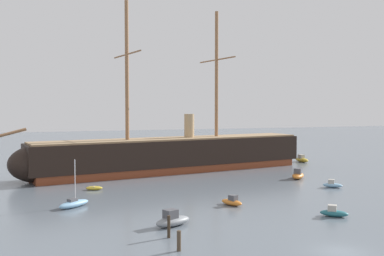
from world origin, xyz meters
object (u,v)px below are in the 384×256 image
at_px(motorboat_far_right, 302,159).
at_px(dinghy_alongside_bow, 94,188).
at_px(mooring_piling_nearest, 179,241).
at_px(sailboat_mid_left, 74,203).
at_px(motorboat_foreground_right, 334,212).
at_px(motorboat_mid_right, 332,185).
at_px(motorboat_alongside_stern, 298,175).
at_px(motorboat_foreground_left, 172,220).
at_px(motorboat_distant_centre, 167,160).
at_px(motorboat_near_centre, 232,202).
at_px(mooring_piling_left_pair, 169,227).
at_px(tall_ship, 174,154).

bearing_deg(motorboat_far_right, dinghy_alongside_bow, -158.71).
bearing_deg(mooring_piling_nearest, sailboat_mid_left, 109.78).
bearing_deg(motorboat_foreground_right, motorboat_mid_right, 53.59).
bearing_deg(motorboat_far_right, motorboat_alongside_stern, -124.73).
bearing_deg(dinghy_alongside_bow, motorboat_foreground_left, -77.19).
height_order(motorboat_foreground_right, mooring_piling_nearest, mooring_piling_nearest).
height_order(motorboat_far_right, mooring_piling_nearest, mooring_piling_nearest).
relative_size(motorboat_far_right, motorboat_distant_centre, 1.20).
relative_size(motorboat_near_centre, mooring_piling_nearest, 1.94).
bearing_deg(motorboat_mid_right, motorboat_foreground_right, -126.41).
bearing_deg(motorboat_foreground_left, mooring_piling_nearest, -102.79).
xyz_separation_m(motorboat_near_centre, dinghy_alongside_bow, (-15.09, 16.12, -0.17)).
distance_m(motorboat_foreground_right, motorboat_near_centre, 12.37).
bearing_deg(motorboat_near_centre, mooring_piling_left_pair, -136.80).
bearing_deg(motorboat_far_right, motorboat_foreground_left, -135.80).
distance_m(motorboat_foreground_left, dinghy_alongside_bow, 23.53).
bearing_deg(motorboat_mid_right, sailboat_mid_left, -178.81).
bearing_deg(tall_ship, motorboat_foreground_right, -80.15).
bearing_deg(motorboat_distant_centre, motorboat_foreground_right, -85.39).
bearing_deg(motorboat_far_right, tall_ship, -171.49).
height_order(motorboat_far_right, motorboat_distant_centre, motorboat_far_right).
bearing_deg(mooring_piling_nearest, motorboat_mid_right, 33.63).
bearing_deg(motorboat_mid_right, motorboat_far_right, 65.10).
relative_size(tall_ship, motorboat_alongside_stern, 14.62).
bearing_deg(motorboat_foreground_right, sailboat_mid_left, 152.25).
distance_m(tall_ship, motorboat_far_right, 31.79).
distance_m(tall_ship, motorboat_alongside_stern, 23.34).
bearing_deg(motorboat_far_right, motorboat_distant_centre, 162.63).
distance_m(motorboat_foreground_right, motorboat_far_right, 50.26).
distance_m(motorboat_near_centre, motorboat_mid_right, 20.61).
bearing_deg(motorboat_mid_right, motorboat_foreground_left, -156.28).
height_order(motorboat_foreground_left, motorboat_far_right, motorboat_foreground_left).
xyz_separation_m(motorboat_far_right, mooring_piling_nearest, (-44.64, -49.53, 0.30)).
xyz_separation_m(motorboat_near_centre, motorboat_mid_right, (19.66, 6.16, -0.03)).
bearing_deg(sailboat_mid_left, mooring_piling_nearest, -70.22).
distance_m(motorboat_alongside_stern, mooring_piling_left_pair, 40.17).
height_order(mooring_piling_nearest, mooring_piling_left_pair, mooring_piling_left_pair).
bearing_deg(mooring_piling_left_pair, dinghy_alongside_bow, 97.85).
xyz_separation_m(motorboat_near_centre, sailboat_mid_left, (-18.86, 5.36, 0.03)).
height_order(tall_ship, motorboat_mid_right, tall_ship).
height_order(motorboat_foreground_right, motorboat_far_right, motorboat_far_right).
distance_m(tall_ship, mooring_piling_left_pair, 42.96).
height_order(motorboat_foreground_left, motorboat_mid_right, motorboat_foreground_left).
distance_m(sailboat_mid_left, motorboat_mid_right, 38.53).
distance_m(motorboat_foreground_left, motorboat_near_centre, 12.00).
bearing_deg(motorboat_foreground_left, tall_ship, 72.67).
xyz_separation_m(sailboat_mid_left, motorboat_distant_centre, (23.07, 38.50, -0.03)).
xyz_separation_m(motorboat_foreground_right, motorboat_alongside_stern, (10.87, 24.18, 0.18)).
bearing_deg(motorboat_distant_centre, dinghy_alongside_bow, -124.82).
bearing_deg(motorboat_foreground_right, tall_ship, 99.85).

